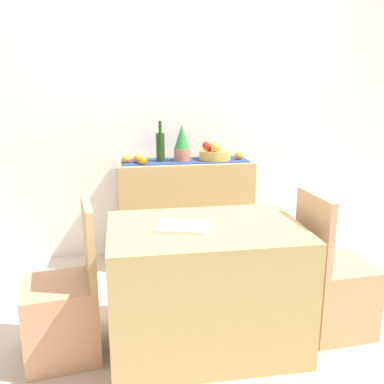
{
  "coord_description": "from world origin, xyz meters",
  "views": [
    {
      "loc": [
        -0.5,
        -2.67,
        1.55
      ],
      "look_at": [
        0.0,
        0.39,
        0.75
      ],
      "focal_mm": 41.15,
      "sensor_mm": 36.0,
      "label": 1
    }
  ],
  "objects_px": {
    "dining_table": "(205,286)",
    "wine_bottle": "(160,146)",
    "potted_plant": "(182,143)",
    "chair_near_window": "(64,313)",
    "fruit_bowl": "(215,155)",
    "open_book": "(182,227)",
    "sideboard_console": "(185,211)",
    "chair_by_corner": "(333,291)"
  },
  "relations": [
    {
      "from": "sideboard_console",
      "to": "chair_near_window",
      "type": "relative_size",
      "value": 1.24
    },
    {
      "from": "fruit_bowl",
      "to": "chair_by_corner",
      "type": "bearing_deg",
      "value": -69.02
    },
    {
      "from": "potted_plant",
      "to": "chair_near_window",
      "type": "xyz_separation_m",
      "value": [
        -0.86,
        -1.27,
        -0.76
      ]
    },
    {
      "from": "fruit_bowl",
      "to": "dining_table",
      "type": "xyz_separation_m",
      "value": [
        -0.33,
        -1.27,
        -0.56
      ]
    },
    {
      "from": "open_book",
      "to": "chair_near_window",
      "type": "distance_m",
      "value": 0.83
    },
    {
      "from": "open_book",
      "to": "chair_by_corner",
      "type": "height_order",
      "value": "chair_by_corner"
    },
    {
      "from": "sideboard_console",
      "to": "potted_plant",
      "type": "relative_size",
      "value": 3.66
    },
    {
      "from": "wine_bottle",
      "to": "chair_near_window",
      "type": "xyz_separation_m",
      "value": [
        -0.68,
        -1.27,
        -0.74
      ]
    },
    {
      "from": "potted_plant",
      "to": "chair_near_window",
      "type": "distance_m",
      "value": 1.71
    },
    {
      "from": "fruit_bowl",
      "to": "potted_plant",
      "type": "bearing_deg",
      "value": 180.0
    },
    {
      "from": "sideboard_console",
      "to": "wine_bottle",
      "type": "xyz_separation_m",
      "value": [
        -0.2,
        0.0,
        0.57
      ]
    },
    {
      "from": "potted_plant",
      "to": "chair_by_corner",
      "type": "xyz_separation_m",
      "value": [
        0.77,
        -1.27,
        -0.76
      ]
    },
    {
      "from": "sideboard_console",
      "to": "open_book",
      "type": "xyz_separation_m",
      "value": [
        -0.2,
        -1.29,
        0.31
      ]
    },
    {
      "from": "potted_plant",
      "to": "sideboard_console",
      "type": "bearing_deg",
      "value": -0.0
    },
    {
      "from": "wine_bottle",
      "to": "fruit_bowl",
      "type": "bearing_deg",
      "value": 0.0
    },
    {
      "from": "potted_plant",
      "to": "dining_table",
      "type": "relative_size",
      "value": 0.28
    },
    {
      "from": "sideboard_console",
      "to": "fruit_bowl",
      "type": "height_order",
      "value": "fruit_bowl"
    },
    {
      "from": "open_book",
      "to": "chair_near_window",
      "type": "bearing_deg",
      "value": -165.82
    },
    {
      "from": "chair_by_corner",
      "to": "wine_bottle",
      "type": "bearing_deg",
      "value": 126.64
    },
    {
      "from": "dining_table",
      "to": "wine_bottle",
      "type": "bearing_deg",
      "value": 95.99
    },
    {
      "from": "wine_bottle",
      "to": "dining_table",
      "type": "xyz_separation_m",
      "value": [
        0.13,
        -1.27,
        -0.64
      ]
    },
    {
      "from": "chair_near_window",
      "to": "dining_table",
      "type": "bearing_deg",
      "value": -0.17
    },
    {
      "from": "wine_bottle",
      "to": "sideboard_console",
      "type": "bearing_deg",
      "value": 0.0
    },
    {
      "from": "wine_bottle",
      "to": "potted_plant",
      "type": "height_order",
      "value": "wine_bottle"
    },
    {
      "from": "wine_bottle",
      "to": "dining_table",
      "type": "bearing_deg",
      "value": -84.01
    },
    {
      "from": "potted_plant",
      "to": "open_book",
      "type": "bearing_deg",
      "value": -97.92
    },
    {
      "from": "chair_by_corner",
      "to": "potted_plant",
      "type": "bearing_deg",
      "value": 121.12
    },
    {
      "from": "fruit_bowl",
      "to": "open_book",
      "type": "xyz_separation_m",
      "value": [
        -0.46,
        -1.29,
        -0.18
      ]
    },
    {
      "from": "potted_plant",
      "to": "open_book",
      "type": "height_order",
      "value": "potted_plant"
    },
    {
      "from": "fruit_bowl",
      "to": "open_book",
      "type": "distance_m",
      "value": 1.38
    },
    {
      "from": "open_book",
      "to": "chair_near_window",
      "type": "relative_size",
      "value": 0.31
    },
    {
      "from": "potted_plant",
      "to": "open_book",
      "type": "xyz_separation_m",
      "value": [
        -0.18,
        -1.29,
        -0.28
      ]
    },
    {
      "from": "sideboard_console",
      "to": "fruit_bowl",
      "type": "distance_m",
      "value": 0.55
    },
    {
      "from": "fruit_bowl",
      "to": "open_book",
      "type": "bearing_deg",
      "value": -109.68
    },
    {
      "from": "open_book",
      "to": "chair_by_corner",
      "type": "bearing_deg",
      "value": 16.12
    },
    {
      "from": "sideboard_console",
      "to": "wine_bottle",
      "type": "relative_size",
      "value": 3.32
    },
    {
      "from": "sideboard_console",
      "to": "chair_near_window",
      "type": "bearing_deg",
      "value": -124.84
    },
    {
      "from": "sideboard_console",
      "to": "dining_table",
      "type": "xyz_separation_m",
      "value": [
        -0.07,
        -1.27,
        -0.07
      ]
    },
    {
      "from": "wine_bottle",
      "to": "chair_by_corner",
      "type": "xyz_separation_m",
      "value": [
        0.95,
        -1.27,
        -0.74
      ]
    },
    {
      "from": "dining_table",
      "to": "open_book",
      "type": "relative_size",
      "value": 3.93
    },
    {
      "from": "wine_bottle",
      "to": "chair_by_corner",
      "type": "relative_size",
      "value": 0.38
    },
    {
      "from": "sideboard_console",
      "to": "wine_bottle",
      "type": "bearing_deg",
      "value": 180.0
    }
  ]
}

